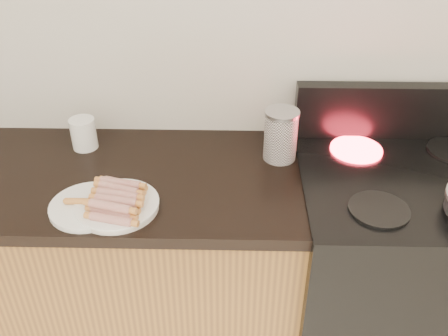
{
  "coord_description": "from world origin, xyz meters",
  "views": [
    {
      "loc": [
        0.18,
        0.34,
        1.83
      ],
      "look_at": [
        0.15,
        1.62,
        0.98
      ],
      "focal_mm": 40.0,
      "sensor_mm": 36.0,
      "label": 1
    }
  ],
  "objects_px": {
    "main_plate": "(117,206)",
    "mug": "(84,134)",
    "stove": "(393,279)",
    "side_plate": "(89,206)",
    "canister": "(281,135)"
  },
  "relations": [
    {
      "from": "main_plate",
      "to": "canister",
      "type": "xyz_separation_m",
      "value": [
        0.5,
        0.3,
        0.08
      ]
    },
    {
      "from": "canister",
      "to": "mug",
      "type": "height_order",
      "value": "canister"
    },
    {
      "from": "stove",
      "to": "canister",
      "type": "xyz_separation_m",
      "value": [
        -0.44,
        0.14,
        0.53
      ]
    },
    {
      "from": "mug",
      "to": "side_plate",
      "type": "bearing_deg",
      "value": -74.2
    },
    {
      "from": "side_plate",
      "to": "mug",
      "type": "height_order",
      "value": "mug"
    },
    {
      "from": "canister",
      "to": "side_plate",
      "type": "bearing_deg",
      "value": -153.06
    },
    {
      "from": "stove",
      "to": "side_plate",
      "type": "bearing_deg",
      "value": -170.92
    },
    {
      "from": "canister",
      "to": "mug",
      "type": "relative_size",
      "value": 1.61
    },
    {
      "from": "side_plate",
      "to": "canister",
      "type": "height_order",
      "value": "canister"
    },
    {
      "from": "main_plate",
      "to": "mug",
      "type": "height_order",
      "value": "mug"
    },
    {
      "from": "stove",
      "to": "main_plate",
      "type": "bearing_deg",
      "value": -170.2
    },
    {
      "from": "canister",
      "to": "mug",
      "type": "distance_m",
      "value": 0.69
    },
    {
      "from": "main_plate",
      "to": "mug",
      "type": "relative_size",
      "value": 2.22
    },
    {
      "from": "stove",
      "to": "main_plate",
      "type": "relative_size",
      "value": 3.68
    },
    {
      "from": "main_plate",
      "to": "side_plate",
      "type": "bearing_deg",
      "value": -179.0
    }
  ]
}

